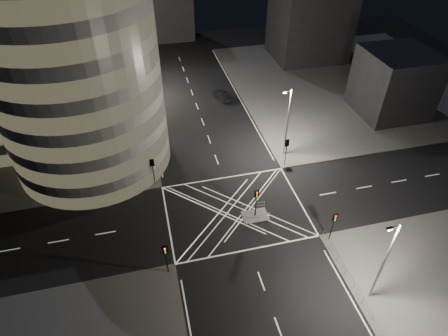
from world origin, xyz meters
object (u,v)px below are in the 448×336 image
object	(u,v)px
central_island	(255,216)
traffic_signal_island	(256,198)
traffic_signal_nl	(166,254)
street_lamp_left_near	(141,127)
sedan	(222,95)
street_lamp_left_far	(134,69)
traffic_signal_nr	(334,222)
traffic_signal_fr	(287,147)
street_lamp_right_far	(287,121)
street_lamp_right_near	(384,261)
traffic_signal_fl	(153,167)

from	to	relation	value
central_island	traffic_signal_island	bearing A→B (deg)	0.00
traffic_signal_nl	street_lamp_left_near	xyz separation A→B (m)	(-0.64, 18.80, 2.63)
street_lamp_left_near	sedan	xyz separation A→B (m)	(14.15, 14.42, -4.85)
traffic_signal_nl	street_lamp_left_far	bearing A→B (deg)	90.99
traffic_signal_nr	street_lamp_left_near	xyz separation A→B (m)	(-18.24, 18.80, 2.63)
traffic_signal_fr	street_lamp_left_near	xyz separation A→B (m)	(-18.24, 5.20, 2.63)
traffic_signal_fr	sedan	bearing A→B (deg)	101.78
traffic_signal_island	street_lamp_right_far	world-z (taller)	street_lamp_right_far
street_lamp_left_far	street_lamp_right_near	distance (m)	47.88
traffic_signal_nl	sedan	distance (m)	35.93
traffic_signal_fr	sedan	world-z (taller)	traffic_signal_fr
sedan	traffic_signal_fl	bearing A→B (deg)	39.12
traffic_signal_island	street_lamp_right_far	distance (m)	13.13
traffic_signal_nl	traffic_signal_fr	world-z (taller)	same
central_island	traffic_signal_fr	xyz separation A→B (m)	(6.80, 8.30, 2.84)
street_lamp_left_near	street_lamp_right_far	distance (m)	19.11
central_island	traffic_signal_nl	distance (m)	12.36
traffic_signal_nr	street_lamp_left_far	xyz separation A→B (m)	(-18.24, 36.80, 2.63)
traffic_signal_island	street_lamp_right_near	bearing A→B (deg)	-59.25
sedan	street_lamp_left_far	bearing A→B (deg)	-30.55
street_lamp_left_near	sedan	size ratio (longest dim) A/B	2.39
traffic_signal_nl	street_lamp_right_far	bearing A→B (deg)	40.91
street_lamp_left_far	street_lamp_right_near	bearing A→B (deg)	-66.79
traffic_signal_fr	street_lamp_right_far	world-z (taller)	street_lamp_right_far
street_lamp_left_near	street_lamp_right_near	world-z (taller)	same
traffic_signal_nr	street_lamp_left_far	size ratio (longest dim) A/B	0.40
central_island	street_lamp_left_near	xyz separation A→B (m)	(-11.44, 13.50, 5.47)
street_lamp_right_near	traffic_signal_fr	bearing A→B (deg)	91.75
street_lamp_right_near	sedan	distance (m)	40.98
street_lamp_right_far	sedan	size ratio (longest dim) A/B	2.39
sedan	street_lamp_right_far	bearing A→B (deg)	88.85
traffic_signal_fr	traffic_signal_island	bearing A→B (deg)	-129.33
traffic_signal_nr	street_lamp_right_near	bearing A→B (deg)	-84.96
traffic_signal_nl	traffic_signal_fr	xyz separation A→B (m)	(17.60, 13.60, 0.00)
traffic_signal_nl	street_lamp_right_near	bearing A→B (deg)	-21.55
traffic_signal_nr	street_lamp_left_far	bearing A→B (deg)	116.36
traffic_signal_fr	sedan	size ratio (longest dim) A/B	0.95
street_lamp_right_near	traffic_signal_island	bearing A→B (deg)	120.75
street_lamp_right_far	sedan	distance (m)	18.69
traffic_signal_nr	traffic_signal_island	size ratio (longest dim) A/B	1.00
traffic_signal_fl	street_lamp_left_far	world-z (taller)	street_lamp_left_far
traffic_signal_nr	central_island	bearing A→B (deg)	142.07
traffic_signal_fl	street_lamp_right_far	distance (m)	18.55
traffic_signal_nl	street_lamp_right_far	world-z (taller)	street_lamp_right_far
traffic_signal_nl	traffic_signal_island	world-z (taller)	same
traffic_signal_island	street_lamp_left_near	world-z (taller)	street_lamp_left_near
central_island	traffic_signal_nl	bearing A→B (deg)	-153.86
traffic_signal_fr	traffic_signal_nr	distance (m)	13.60
traffic_signal_nl	sedan	bearing A→B (deg)	67.87
traffic_signal_island	street_lamp_right_far	xyz separation A→B (m)	(7.44, 10.50, 2.63)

